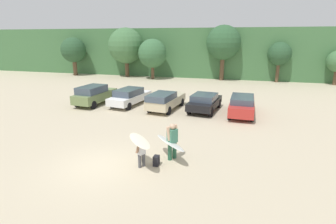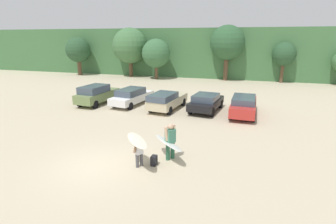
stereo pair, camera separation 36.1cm
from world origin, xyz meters
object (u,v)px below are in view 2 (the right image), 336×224
Objects in this scene: parked_car_white at (132,96)px; parked_car_olive_green at (97,94)px; parked_car_champagne at (167,100)px; backpack_dropped at (154,161)px; person_child at (139,151)px; surfboard_cream at (137,140)px; parked_car_black at (206,102)px; parked_car_red at (244,105)px; surfboard_white at (168,143)px; person_adult at (170,139)px.

parked_car_olive_green is at bearing 110.20° from parked_car_white.
parked_car_champagne reaches higher than backpack_dropped.
parked_car_white is 11.38m from person_child.
parked_car_champagne is 9.82m from surfboard_cream.
parked_car_black is at bearing -82.65° from parked_car_olive_green.
backpack_dropped is (0.61, 0.43, -1.08)m from surfboard_cream.
parked_car_red is 10.77m from surfboard_cream.
parked_car_black is (3.08, 0.46, -0.04)m from parked_car_champagne.
parked_car_white is (3.00, 0.61, -0.12)m from parked_car_olive_green.
parked_car_champagne is 0.97× the size of parked_car_red.
parked_car_white is at bearing 88.66° from parked_car_red.
person_child is (4.97, -10.24, -0.02)m from parked_car_white.
parked_car_champagne is 10.33× the size of backpack_dropped.
parked_car_black is 9.65× the size of backpack_dropped.
parked_car_black is 10.25m from surfboard_cream.
parked_car_champagne reaches higher than parked_car_white.
surfboard_white is (9.00, -8.59, -0.01)m from parked_car_olive_green.
parked_car_olive_green is at bearing -11.17° from person_adult.
surfboard_cream is (-1.05, -1.17, 0.45)m from surfboard_white.
surfboard_white is at bearing -155.52° from parked_car_champagne.
surfboard_cream is at bearing -163.47° from parked_car_champagne.
parked_car_white reaches higher than backpack_dropped.
parked_car_black is 8.97m from surfboard_white.
parked_car_olive_green is 6.32m from parked_car_champagne.
person_adult is at bearing 161.75° from parked_car_red.
parked_car_black is 2.03× the size of surfboard_white.
parked_car_olive_green is 2.09× the size of surfboard_white.
backpack_dropped is at bearing -177.71° from parked_car_black.
parked_car_white reaches higher than person_child.
surfboard_cream is at bearing 94.41° from surfboard_white.
parked_car_champagne is 2.17× the size of surfboard_white.
parked_car_white reaches higher than parked_car_black.
parked_car_red reaches higher than parked_car_white.
parked_car_red is 2.48× the size of surfboard_cream.
surfboard_white is (6.00, -9.20, 0.10)m from parked_car_white.
parked_car_champagne is 5.90m from parked_car_red.
parked_car_black is 0.90× the size of parked_car_red.
parked_car_white is at bearing -24.34° from person_adult.
parked_car_black reaches higher than backpack_dropped.
person_child is (-4.24, -9.74, -0.04)m from parked_car_red.
parked_car_black is at bearing -83.38° from parked_car_white.
surfboard_white is (2.68, -8.50, 0.07)m from parked_car_champagne.
parked_car_olive_green is 0.93× the size of parked_car_red.
parked_car_black is at bearing 86.42° from parked_car_red.
parked_car_black is 3.37× the size of person_child.
surfboard_cream reaches higher than parked_car_black.
parked_car_champagne is (6.32, -0.09, -0.09)m from parked_car_olive_green.
parked_car_champagne is 9.52m from backpack_dropped.
parked_car_red reaches higher than surfboard_cream.
backpack_dropped is at bearing -159.40° from parked_car_champagne.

